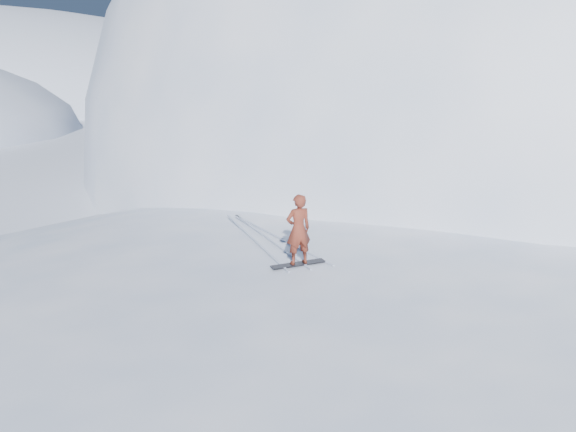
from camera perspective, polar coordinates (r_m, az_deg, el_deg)
name	(u,v)px	position (r m, az deg, el deg)	size (l,w,h in m)	color
ground	(355,376)	(14.95, 6.80, -15.82)	(400.00, 400.00, 0.00)	white
near_ridge	(347,321)	(17.73, 6.03, -10.52)	(36.00, 28.00, 4.80)	white
summit_peak	(486,163)	(47.11, 19.43, 5.12)	(60.00, 56.00, 56.00)	white
peak_shoulder	(379,188)	(35.99, 9.21, 2.83)	(28.00, 24.00, 18.00)	white
wind_bumps	(308,340)	(16.50, 2.06, -12.52)	(16.00, 14.40, 1.00)	white
snowboard	(298,264)	(15.32, 1.04, -4.88)	(1.55, 0.29, 0.03)	black
snowboarder	(298,229)	(15.01, 1.06, -1.37)	(0.70, 0.46, 1.93)	maroon
board_tracks	(267,238)	(17.52, -2.19, -2.22)	(1.89, 5.98, 0.04)	silver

